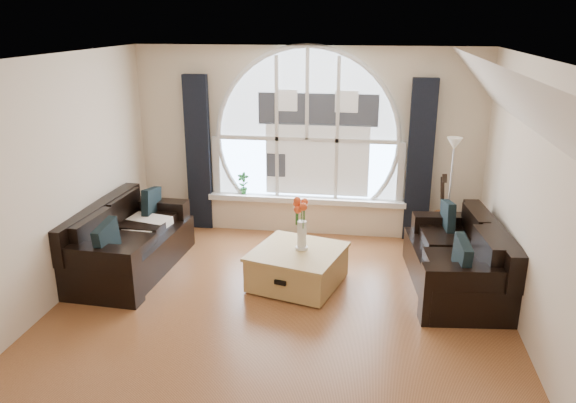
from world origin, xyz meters
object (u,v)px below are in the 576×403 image
object	(u,v)px
coffee_chest	(298,266)
floor_lamp	(449,197)
vase_flowers	(302,218)
guitar	(441,209)
potted_plant	(243,183)
sofa_right	(456,257)
sofa_left	(129,240)

from	to	relation	value
coffee_chest	floor_lamp	world-z (taller)	floor_lamp
vase_flowers	guitar	xyz separation A→B (m)	(1.76, 1.51, -0.31)
floor_lamp	potted_plant	distance (m)	2.96
coffee_chest	potted_plant	bearing A→B (deg)	136.73
sofa_right	potted_plant	world-z (taller)	potted_plant
floor_lamp	potted_plant	world-z (taller)	floor_lamp
sofa_left	floor_lamp	distance (m)	4.19
sofa_left	guitar	xyz separation A→B (m)	(3.95, 1.46, 0.13)
sofa_left	potted_plant	size ratio (longest dim) A/B	5.85
potted_plant	floor_lamp	bearing A→B (deg)	-9.60
vase_flowers	potted_plant	distance (m)	2.03
sofa_right	coffee_chest	distance (m)	1.87
guitar	potted_plant	distance (m)	2.87
coffee_chest	potted_plant	world-z (taller)	potted_plant
guitar	vase_flowers	bearing A→B (deg)	-152.35
coffee_chest	floor_lamp	xyz separation A→B (m)	(1.86, 1.25, 0.56)
sofa_right	potted_plant	size ratio (longest dim) A/B	5.62
floor_lamp	guitar	size ratio (longest dim) A/B	1.51
floor_lamp	vase_flowers	bearing A→B (deg)	-146.42
sofa_left	floor_lamp	size ratio (longest dim) A/B	1.21
vase_flowers	guitar	bearing A→B (deg)	40.64
vase_flowers	floor_lamp	world-z (taller)	floor_lamp
potted_plant	guitar	bearing A→B (deg)	-3.79
sofa_right	floor_lamp	world-z (taller)	floor_lamp
sofa_right	floor_lamp	xyz separation A→B (m)	(0.01, 1.06, 0.40)
sofa_left	sofa_right	distance (m)	4.00
floor_lamp	potted_plant	xyz separation A→B (m)	(-2.92, 0.49, -0.09)
sofa_left	potted_plant	bearing A→B (deg)	59.61
guitar	potted_plant	size ratio (longest dim) A/B	3.21
coffee_chest	sofa_left	bearing A→B (deg)	-167.03
sofa_left	guitar	distance (m)	4.21
vase_flowers	sofa_right	bearing A→B (deg)	4.77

